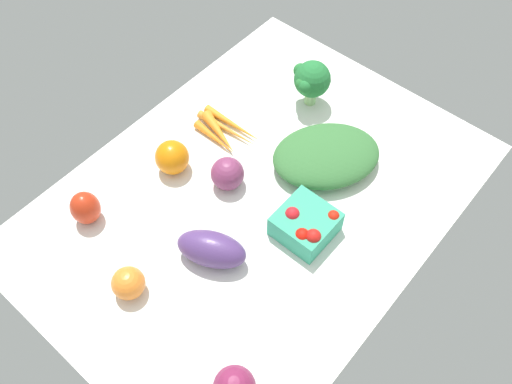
% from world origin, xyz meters
% --- Properties ---
extents(tablecloth, '(1.04, 0.76, 0.02)m').
position_xyz_m(tablecloth, '(0.00, 0.00, 0.01)').
color(tablecloth, white).
rests_on(tablecloth, ground).
extents(broccoli_head, '(0.10, 0.10, 0.13)m').
position_xyz_m(broccoli_head, '(-0.31, -0.09, 0.10)').
color(broccoli_head, '#9ACE87').
rests_on(broccoli_head, tablecloth).
extents(eggplant, '(0.13, 0.17, 0.08)m').
position_xyz_m(eggplant, '(0.18, 0.03, 0.06)').
color(eggplant, '#533672').
rests_on(eggplant, tablecloth).
extents(carrot_bunch, '(0.10, 0.18, 0.03)m').
position_xyz_m(carrot_bunch, '(-0.09, -0.18, 0.03)').
color(carrot_bunch, orange).
rests_on(carrot_bunch, tablecloth).
extents(heirloom_tomato_orange, '(0.07, 0.07, 0.07)m').
position_xyz_m(heirloom_tomato_orange, '(0.34, -0.04, 0.05)').
color(heirloom_tomato_orange, orange).
rests_on(heirloom_tomato_orange, tablecloth).
extents(bell_pepper_red, '(0.07, 0.07, 0.08)m').
position_xyz_m(bell_pepper_red, '(0.28, -0.24, 0.06)').
color(bell_pepper_red, red).
rests_on(bell_pepper_red, tablecloth).
extents(bell_pepper_orange, '(0.11, 0.11, 0.08)m').
position_xyz_m(bell_pepper_orange, '(0.06, -0.20, 0.06)').
color(bell_pepper_orange, orange).
rests_on(bell_pepper_orange, tablecloth).
extents(red_onion_near_basket, '(0.08, 0.08, 0.08)m').
position_xyz_m(red_onion_near_basket, '(0.01, -0.07, 0.06)').
color(red_onion_near_basket, '#7D335B').
rests_on(red_onion_near_basket, tablecloth).
extents(berry_basket, '(0.12, 0.12, 0.07)m').
position_xyz_m(berry_basket, '(0.01, 0.14, 0.05)').
color(berry_basket, teal).
rests_on(berry_basket, tablecloth).
extents(leafy_greens_clump, '(0.32, 0.30, 0.06)m').
position_xyz_m(leafy_greens_clump, '(-0.18, 0.06, 0.05)').
color(leafy_greens_clump, '#366E36').
rests_on(leafy_greens_clump, tablecloth).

